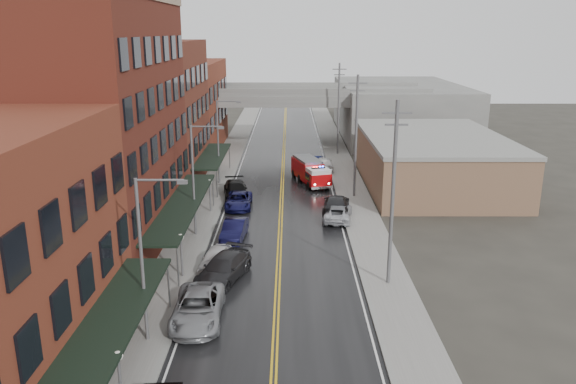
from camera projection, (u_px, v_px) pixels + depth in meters
name	position (u px, v px, depth m)	size (l,w,h in m)	color
road	(281.00, 213.00, 51.04)	(11.00, 160.00, 0.02)	black
sidewalk_left	(201.00, 212.00, 51.03)	(3.00, 160.00, 0.15)	slate
sidewalk_right	(361.00, 212.00, 51.00)	(3.00, 160.00, 0.15)	slate
curb_left	(219.00, 212.00, 51.03)	(0.30, 160.00, 0.15)	gray
curb_right	(343.00, 212.00, 51.01)	(0.30, 160.00, 0.15)	gray
brick_building_b	(101.00, 127.00, 41.85)	(9.00, 20.00, 18.00)	#502215
brick_building_c	(156.00, 114.00, 59.08)	(9.00, 15.00, 15.00)	#5C231B
brick_building_far	(186.00, 107.00, 76.32)	(9.00, 20.00, 12.00)	maroon
tan_building	(432.00, 161.00, 59.93)	(14.00, 22.00, 5.00)	#836046
right_far_block	(399.00, 110.00, 88.34)	(18.00, 30.00, 8.00)	slate
awning_0	(106.00, 330.00, 25.24)	(2.60, 16.00, 3.09)	black
awning_1	(183.00, 204.00, 43.50)	(2.60, 18.00, 3.09)	black
awning_2	(213.00, 156.00, 60.32)	(2.60, 13.00, 3.09)	black
globe_lamp_0	(119.00, 368.00, 23.50)	(0.44, 0.44, 3.12)	#59595B
globe_lamp_1	(181.00, 246.00, 36.96)	(0.44, 0.44, 3.12)	#59595B
globe_lamp_2	(210.00, 188.00, 50.41)	(0.44, 0.44, 3.12)	#59595B
street_lamp_0	(146.00, 251.00, 28.48)	(2.64, 0.22, 9.00)	#59595B
street_lamp_1	(196.00, 174.00, 43.85)	(2.64, 0.22, 9.00)	#59595B
street_lamp_2	(220.00, 137.00, 59.23)	(2.64, 0.22, 9.00)	#59595B
utility_pole_0	(393.00, 192.00, 34.87)	(1.80, 0.24, 12.00)	#59595B
utility_pole_1	(356.00, 135.00, 54.09)	(1.80, 0.24, 12.00)	#59595B
utility_pole_2	(339.00, 107.00, 73.31)	(1.80, 0.24, 12.00)	#59595B
overpass	(284.00, 103.00, 80.14)	(40.00, 10.00, 7.50)	slate
fire_truck	(311.00, 171.00, 60.48)	(4.37, 7.43, 2.58)	#BD080C
parked_car_left_2	(198.00, 308.00, 31.79)	(2.72, 5.91, 1.64)	gray
parked_car_left_3	(224.00, 268.00, 37.08)	(2.30, 5.66, 1.64)	black
parked_car_left_4	(215.00, 258.00, 39.05)	(1.66, 4.12, 1.40)	silver
parked_car_left_5	(234.00, 230.00, 44.37)	(1.64, 4.70, 1.55)	black
parked_car_left_6	(239.00, 200.00, 52.34)	(2.33, 5.06, 1.41)	#13144A
parked_car_left_7	(236.00, 190.00, 55.44)	(2.25, 5.53, 1.61)	black
parked_car_right_0	(338.00, 213.00, 48.87)	(2.28, 4.95, 1.37)	#B5B7BD
parked_car_right_1	(336.00, 204.00, 50.77)	(2.32, 5.70, 1.65)	black
parked_car_right_2	(324.00, 164.00, 66.37)	(1.94, 4.83, 1.65)	white
parked_car_right_3	(316.00, 161.00, 67.93)	(1.57, 4.49, 1.48)	black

